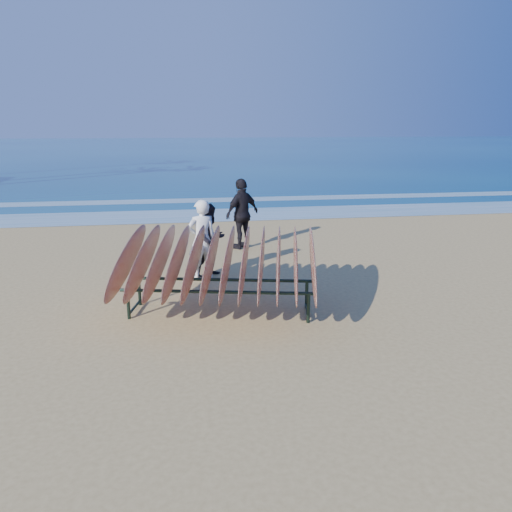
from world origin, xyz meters
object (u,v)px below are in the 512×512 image
(surfboard_rack, at_px, (219,262))
(person_white, at_px, (202,240))
(person_dark_a, at_px, (210,240))
(person_dark_b, at_px, (242,214))

(surfboard_rack, relative_size, person_white, 2.19)
(surfboard_rack, height_order, person_dark_a, person_dark_a)
(surfboard_rack, relative_size, person_dark_a, 2.35)
(surfboard_rack, xyz_separation_m, person_dark_a, (-0.01, 2.20, -0.14))
(person_white, distance_m, person_dark_b, 2.70)
(person_dark_a, relative_size, person_dark_b, 0.86)
(person_white, bearing_deg, person_dark_a, -156.16)
(surfboard_rack, distance_m, person_dark_b, 4.60)
(person_white, height_order, person_dark_b, person_dark_b)
(person_dark_b, bearing_deg, surfboard_rack, 41.87)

